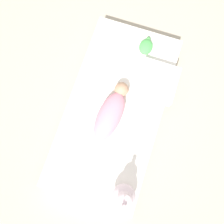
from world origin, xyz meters
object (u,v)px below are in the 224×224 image
object	(u,v)px
bunny_plush	(124,197)
turtle_plush	(146,46)
swaddled_baby	(111,112)
pillow	(157,82)

from	to	relation	value
bunny_plush	turtle_plush	size ratio (longest dim) A/B	1.85
swaddled_baby	bunny_plush	distance (m)	0.64
pillow	turtle_plush	world-z (taller)	pillow
turtle_plush	pillow	bearing A→B (deg)	-147.21
swaddled_baby	pillow	bearing A→B (deg)	-31.83
pillow	bunny_plush	world-z (taller)	bunny_plush
pillow	turtle_plush	xyz separation A→B (m)	(0.28, 0.18, -0.01)
swaddled_baby	turtle_plush	size ratio (longest dim) A/B	2.98
swaddled_baby	turtle_plush	xyz separation A→B (m)	(0.65, -0.10, -0.03)
pillow	bunny_plush	xyz separation A→B (m)	(-0.94, 0.00, 0.08)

